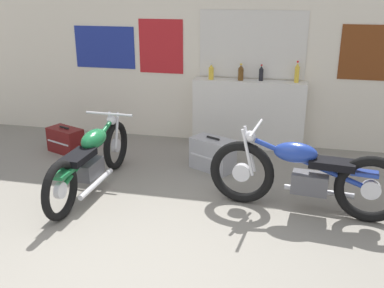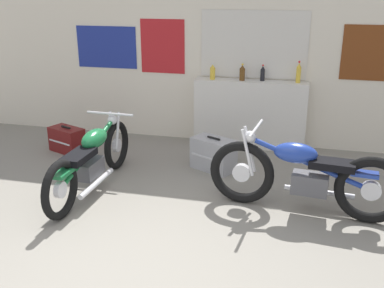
% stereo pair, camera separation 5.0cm
% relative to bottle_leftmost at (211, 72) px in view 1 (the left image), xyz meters
% --- Properties ---
extents(ground_plane, '(24.00, 24.00, 0.00)m').
position_rel_bottle_leftmost_xyz_m(ground_plane, '(-0.08, -3.54, -1.14)').
color(ground_plane, gray).
extents(wall_back, '(10.00, 0.07, 2.80)m').
position_rel_bottle_leftmost_xyz_m(wall_back, '(-0.06, 0.21, 0.26)').
color(wall_back, beige).
rests_on(wall_back, ground_plane).
extents(sill_counter, '(1.69, 0.28, 1.03)m').
position_rel_bottle_leftmost_xyz_m(sill_counter, '(0.58, 0.03, -0.63)').
color(sill_counter, silver).
rests_on(sill_counter, ground_plane).
extents(bottle_leftmost, '(0.08, 0.08, 0.25)m').
position_rel_bottle_leftmost_xyz_m(bottle_leftmost, '(0.00, 0.00, 0.00)').
color(bottle_leftmost, gold).
rests_on(bottle_leftmost, sill_counter).
extents(bottle_left_center, '(0.08, 0.08, 0.25)m').
position_rel_bottle_leftmost_xyz_m(bottle_left_center, '(0.44, 0.02, 0.00)').
color(bottle_left_center, '#5B3814').
rests_on(bottle_left_center, sill_counter).
extents(bottle_center, '(0.07, 0.07, 0.24)m').
position_rel_bottle_leftmost_xyz_m(bottle_center, '(0.74, 0.07, -0.00)').
color(bottle_center, black).
rests_on(bottle_center, sill_counter).
extents(bottle_right_center, '(0.07, 0.07, 0.32)m').
position_rel_bottle_leftmost_xyz_m(bottle_right_center, '(1.26, 0.05, 0.03)').
color(bottle_right_center, gold).
rests_on(bottle_right_center, sill_counter).
extents(motorcycle_green, '(0.64, 2.11, 0.83)m').
position_rel_bottle_leftmost_xyz_m(motorcycle_green, '(-1.09, -1.99, -0.74)').
color(motorcycle_green, black).
rests_on(motorcycle_green, ground_plane).
extents(motorcycle_blue, '(2.12, 0.64, 0.93)m').
position_rel_bottle_leftmost_xyz_m(motorcycle_blue, '(1.41, -1.97, -0.71)').
color(motorcycle_blue, black).
rests_on(motorcycle_blue, ground_plane).
extents(hard_case_darkred, '(0.60, 0.46, 0.39)m').
position_rel_bottle_leftmost_xyz_m(hard_case_darkred, '(-2.05, -0.84, -0.96)').
color(hard_case_darkred, maroon).
rests_on(hard_case_darkred, ground_plane).
extents(hard_case_silver, '(0.66, 0.55, 0.46)m').
position_rel_bottle_leftmost_xyz_m(hard_case_silver, '(0.22, -1.01, -0.92)').
color(hard_case_silver, '#9E9EA3').
rests_on(hard_case_silver, ground_plane).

